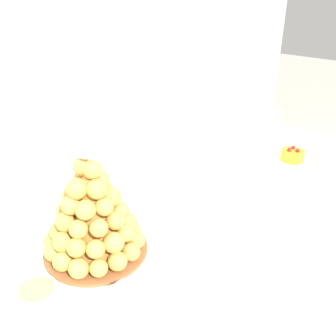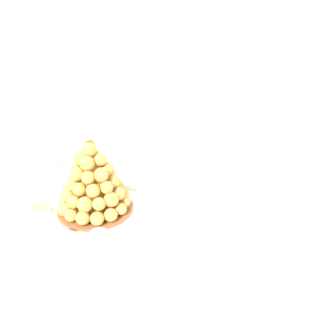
# 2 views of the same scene
# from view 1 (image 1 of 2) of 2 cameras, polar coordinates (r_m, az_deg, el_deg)

# --- Properties ---
(buffet_table) EXTENTS (1.62, 0.91, 0.74)m
(buffet_table) POSITION_cam_1_polar(r_m,az_deg,el_deg) (1.15, 4.53, -10.36)
(buffet_table) COLOR brown
(buffet_table) RESTS_ON ground_plane
(serving_tray) EXTENTS (0.63, 0.41, 0.02)m
(serving_tray) POSITION_cam_1_polar(r_m,az_deg,el_deg) (0.97, -6.09, -12.65)
(serving_tray) COLOR white
(serving_tray) RESTS_ON buffet_table
(croquembouche) EXTENTS (0.25, 0.25, 0.29)m
(croquembouche) POSITION_cam_1_polar(r_m,az_deg,el_deg) (0.92, -11.13, -6.57)
(croquembouche) COLOR brown
(croquembouche) RESTS_ON serving_tray
(dessert_cup_left) EXTENTS (0.05, 0.05, 0.06)m
(dessert_cup_left) POSITION_cam_1_polar(r_m,az_deg,el_deg) (0.78, -11.98, -22.68)
(dessert_cup_left) COLOR silver
(dessert_cup_left) RESTS_ON serving_tray
(dessert_cup_mid_left) EXTENTS (0.06, 0.06, 0.05)m
(dessert_cup_mid_left) POSITION_cam_1_polar(r_m,az_deg,el_deg) (0.83, -5.94, -18.56)
(dessert_cup_mid_left) COLOR silver
(dessert_cup_mid_left) RESTS_ON serving_tray
(dessert_cup_centre) EXTENTS (0.05, 0.05, 0.05)m
(dessert_cup_centre) POSITION_cam_1_polar(r_m,az_deg,el_deg) (0.89, 0.54, -14.46)
(dessert_cup_centre) COLOR silver
(dessert_cup_centre) RESTS_ON serving_tray
(dessert_cup_mid_right) EXTENTS (0.05, 0.05, 0.05)m
(dessert_cup_mid_right) POSITION_cam_1_polar(r_m,az_deg,el_deg) (0.97, 3.84, -10.41)
(dessert_cup_mid_right) COLOR silver
(dessert_cup_mid_right) RESTS_ON serving_tray
(dessert_cup_right) EXTENTS (0.06, 0.06, 0.06)m
(dessert_cup_right) POSITION_cam_1_polar(r_m,az_deg,el_deg) (1.04, 7.88, -7.73)
(dessert_cup_right) COLOR silver
(dessert_cup_right) RESTS_ON serving_tray
(creme_brulee_ramekin) EXTENTS (0.08, 0.08, 0.03)m
(creme_brulee_ramekin) POSITION_cam_1_polar(r_m,az_deg,el_deg) (0.89, -18.67, -17.02)
(creme_brulee_ramekin) COLOR white
(creme_brulee_ramekin) RESTS_ON serving_tray
(macaron_goblet) EXTENTS (0.11, 0.11, 0.24)m
(macaron_goblet) POSITION_cam_1_polar(r_m,az_deg,el_deg) (1.24, 13.29, 4.43)
(macaron_goblet) COLOR white
(macaron_goblet) RESTS_ON buffet_table
(fruit_tart_plate) EXTENTS (0.17, 0.17, 0.06)m
(fruit_tart_plate) POSITION_cam_1_polar(r_m,az_deg,el_deg) (1.46, 17.79, 1.42)
(fruit_tart_plate) COLOR white
(fruit_tart_plate) RESTS_ON buffet_table
(wine_glass) EXTENTS (0.07, 0.07, 0.17)m
(wine_glass) POSITION_cam_1_polar(r_m,az_deg,el_deg) (0.94, -22.82, -7.32)
(wine_glass) COLOR silver
(wine_glass) RESTS_ON buffet_table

